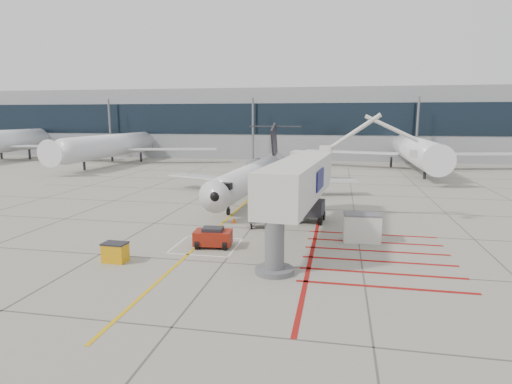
% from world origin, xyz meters
% --- Properties ---
extents(ground_plane, '(260.00, 260.00, 0.00)m').
position_xyz_m(ground_plane, '(0.00, 0.00, 0.00)').
color(ground_plane, gray).
rests_on(ground_plane, ground).
extents(regional_jet, '(23.92, 29.55, 7.48)m').
position_xyz_m(regional_jet, '(-2.58, 14.80, 3.74)').
color(regional_jet, silver).
rests_on(regional_jet, ground_plane).
extents(jet_bridge, '(10.40, 19.21, 7.39)m').
position_xyz_m(jet_bridge, '(3.77, 1.24, 3.70)').
color(jet_bridge, silver).
rests_on(jet_bridge, ground_plane).
extents(pushback_tug, '(2.55, 1.73, 1.41)m').
position_xyz_m(pushback_tug, '(-1.49, -1.15, 0.71)').
color(pushback_tug, maroon).
rests_on(pushback_tug, ground_plane).
extents(spill_bin, '(1.40, 0.96, 1.18)m').
position_xyz_m(spill_bin, '(-6.33, -5.07, 0.59)').
color(spill_bin, orange).
rests_on(spill_bin, ground_plane).
extents(baggage_cart, '(2.03, 1.55, 1.14)m').
position_xyz_m(baggage_cart, '(0.66, 4.36, 0.57)').
color(baggage_cart, '#4F5054').
rests_on(baggage_cart, ground_plane).
extents(ground_power_unit, '(2.53, 1.55, 1.95)m').
position_xyz_m(ground_power_unit, '(8.19, 2.10, 0.97)').
color(ground_power_unit, silver).
rests_on(ground_power_unit, ground_plane).
extents(cone_nose, '(0.37, 0.37, 0.51)m').
position_xyz_m(cone_nose, '(-0.23, 7.22, 0.25)').
color(cone_nose, orange).
rests_on(cone_nose, ground_plane).
extents(cone_side, '(0.36, 0.36, 0.50)m').
position_xyz_m(cone_side, '(-1.68, 5.34, 0.25)').
color(cone_side, '#F05B0C').
rests_on(cone_side, ground_plane).
extents(terminal_building, '(180.00, 28.00, 14.00)m').
position_xyz_m(terminal_building, '(10.00, 70.00, 7.00)').
color(terminal_building, gray).
rests_on(terminal_building, ground_plane).
extents(terminal_glass_band, '(180.00, 0.10, 6.00)m').
position_xyz_m(terminal_glass_band, '(10.00, 55.95, 8.00)').
color(terminal_glass_band, black).
rests_on(terminal_glass_band, ground_plane).
extents(bg_aircraft_a, '(39.34, 43.71, 13.11)m').
position_xyz_m(bg_aircraft_a, '(-57.93, 46.00, 6.56)').
color(bg_aircraft_a, silver).
rests_on(bg_aircraft_a, ground_plane).
extents(bg_aircraft_b, '(35.73, 39.70, 11.91)m').
position_xyz_m(bg_aircraft_b, '(-33.47, 46.00, 5.96)').
color(bg_aircraft_b, silver).
rests_on(bg_aircraft_b, ground_plane).
extents(bg_aircraft_c, '(35.26, 39.17, 11.75)m').
position_xyz_m(bg_aircraft_c, '(18.07, 46.00, 5.88)').
color(bg_aircraft_c, silver).
rests_on(bg_aircraft_c, ground_plane).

